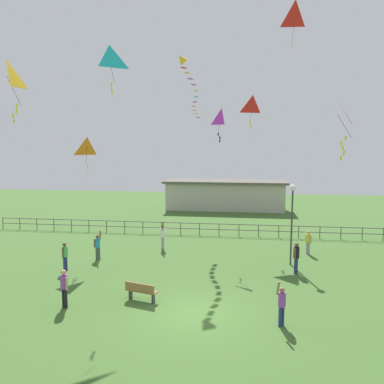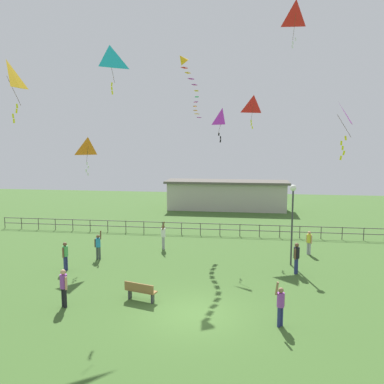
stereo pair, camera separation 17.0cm
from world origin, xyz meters
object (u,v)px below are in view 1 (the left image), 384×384
Objects in this scene: kite_3 at (338,116)px; kite_0 at (7,78)px; streamer_kite at (184,65)px; person_4 at (163,235)px; lamppost at (292,207)px; park_bench at (141,291)px; kite_6 at (222,118)px; person_0 at (308,241)px; person_1 at (98,245)px; person_6 at (64,286)px; kite_1 at (87,147)px; person_5 at (282,303)px; kite_5 at (253,105)px; kite_2 at (110,60)px; kite_4 at (295,14)px; person_2 at (296,256)px; person_3 at (65,255)px.

kite_0 is at bearing -172.24° from kite_3.
person_4 is at bearing -160.30° from streamer_kite.
lamppost reaches higher than park_bench.
person_4 is 0.86× the size of kite_6.
person_0 is 0.84× the size of person_1.
person_6 is at bearing -109.63° from streamer_kite.
kite_3 reaches higher than kite_1.
person_5 is 16.41m from streamer_kite.
kite_5 reaches higher than person_0.
kite_4 reaches higher than kite_2.
kite_3 reaches higher than park_bench.
person_0 is at bearing 89.70° from kite_3.
park_bench is 0.90× the size of person_2.
lamppost is 1.85× the size of kite_4.
kite_6 is (-3.09, 11.62, 7.83)m from person_5.
person_2 is 0.73× the size of kite_5.
person_5 is (6.90, -10.21, -0.05)m from person_4.
kite_6 is at bearing 20.84° from streamer_kite.
kite_1 is at bearing 170.81° from person_2.
streamer_kite reaches higher than person_6.
kite_2 reaches higher than person_2.
kite_4 reaches higher than person_2.
kite_6 is 0.41× the size of streamer_kite.
kite_3 is (11.40, -2.39, -3.25)m from kite_2.
kite_4 is at bearing 4.98° from kite_1.
person_6 is 0.72× the size of kite_5.
kite_4 is 1.09× the size of kite_5.
streamer_kite is (-2.42, -0.92, 3.32)m from kite_6.
person_4 is at bearing -149.38° from kite_5.
kite_0 is 0.50× the size of streamer_kite.
person_6 is at bearing -93.54° from kite_2.
person_4 reaches higher than person_0.
kite_6 is at bearing 73.47° from park_bench.
kite_4 is at bearing -150.34° from person_0.
kite_0 is (-14.63, -8.63, 9.09)m from person_0.
person_6 is at bearing -22.40° from kite_0.
park_bench is at bearing -33.07° from person_3.
kite_2 reaches higher than kite_6.
streamer_kite is (5.84, 5.64, 11.14)m from person_3.
park_bench is at bearing -112.73° from kite_5.
streamer_kite reaches higher than kite_5.
lamppost is 8.35m from person_5.
streamer_kite is (6.50, 9.05, 2.11)m from kite_0.
person_4 is at bearing 49.13° from person_3.
kite_2 is (-1.92, -4.18, 10.57)m from person_4.
kite_2 reaches higher than person_4.
kite_0 is at bearing -125.68° from streamer_kite.
kite_4 is (10.08, 3.48, 3.03)m from kite_2.
person_5 is at bearing -35.36° from person_1.
kite_1 is 1.03× the size of kite_5.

